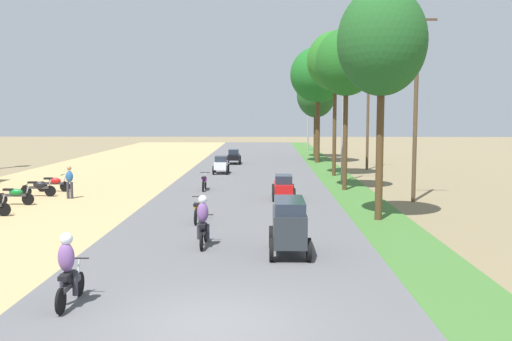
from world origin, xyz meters
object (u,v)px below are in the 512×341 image
(median_tree_nearest, at_px, (382,42))
(motorbike_ahead_second, at_px, (203,222))
(parked_motorbike_sixth, at_px, (54,183))
(motorbike_ahead_fourth, at_px, (204,181))
(streetlamp_mid, at_px, (308,108))
(median_tree_fifth, at_px, (316,95))
(car_sedan_black, at_px, (234,156))
(pedestrian_on_shoulder, at_px, (70,180))
(car_van_charcoal, at_px, (289,223))
(median_tree_second, at_px, (346,63))
(utility_pole_near, at_px, (368,109))
(car_hatchback_white, at_px, (221,164))
(parked_motorbike_fourth, at_px, (15,195))
(utility_pole_far, at_px, (416,103))
(parked_motorbike_fifth, at_px, (39,187))
(median_tree_fourth, at_px, (318,75))
(median_tree_third, at_px, (335,61))
(car_sedan_red, at_px, (283,186))
(streetlamp_near, at_px, (343,108))
(motorbike_foreground_rider, at_px, (69,271))
(motorbike_ahead_third, at_px, (197,209))

(median_tree_nearest, height_order, motorbike_ahead_second, median_tree_nearest)
(parked_motorbike_sixth, height_order, motorbike_ahead_fourth, motorbike_ahead_fourth)
(streetlamp_mid, distance_m, motorbike_ahead_second, 47.56)
(median_tree_fifth, distance_m, car_sedan_black, 11.74)
(pedestrian_on_shoulder, xyz_separation_m, car_van_charcoal, (10.40, -11.18, 0.06))
(parked_motorbike_sixth, relative_size, median_tree_second, 0.20)
(utility_pole_near, distance_m, motorbike_ahead_second, 27.71)
(car_van_charcoal, bearing_deg, median_tree_second, 76.07)
(utility_pole_near, relative_size, car_hatchback_white, 4.36)
(car_sedan_black, bearing_deg, median_tree_second, -66.06)
(streetlamp_mid, distance_m, car_hatchback_white, 26.59)
(parked_motorbike_fourth, bearing_deg, median_tree_second, 19.30)
(parked_motorbike_sixth, relative_size, utility_pole_far, 0.20)
(utility_pole_far, bearing_deg, parked_motorbike_fifth, 177.24)
(median_tree_fourth, xyz_separation_m, median_tree_fifth, (0.35, 5.90, -1.53))
(streetlamp_mid, relative_size, utility_pole_near, 0.93)
(median_tree_nearest, bearing_deg, pedestrian_on_shoulder, 159.17)
(parked_motorbike_sixth, xyz_separation_m, car_hatchback_white, (8.28, 9.18, 0.19))
(parked_motorbike_sixth, bearing_deg, median_tree_third, 27.23)
(car_sedan_black, bearing_deg, car_sedan_red, -79.72)
(streetlamp_near, relative_size, car_sedan_red, 3.46)
(car_hatchback_white, height_order, motorbike_ahead_fourth, car_hatchback_white)
(median_tree_second, distance_m, motorbike_foreground_rider, 22.12)
(median_tree_third, distance_m, car_sedan_red, 13.31)
(median_tree_third, height_order, car_sedan_black, median_tree_third)
(parked_motorbike_fourth, xyz_separation_m, parked_motorbike_sixth, (0.16, 4.49, 0.00))
(pedestrian_on_shoulder, bearing_deg, parked_motorbike_fourth, -131.65)
(parked_motorbike_sixth, height_order, streetlamp_near, streetlamp_near)
(median_tree_nearest, distance_m, motorbike_foreground_rider, 15.04)
(median_tree_fifth, xyz_separation_m, car_van_charcoal, (-4.02, -37.96, -4.86))
(median_tree_fourth, height_order, motorbike_ahead_third, median_tree_fourth)
(median_tree_fourth, distance_m, streetlamp_mid, 16.05)
(utility_pole_far, height_order, car_van_charcoal, utility_pole_far)
(pedestrian_on_shoulder, distance_m, utility_pole_far, 17.31)
(parked_motorbike_fifth, distance_m, motorbike_ahead_third, 11.12)
(median_tree_nearest, distance_m, motorbike_ahead_second, 10.15)
(median_tree_fifth, bearing_deg, car_sedan_black, -134.15)
(pedestrian_on_shoulder, relative_size, median_tree_nearest, 0.18)
(streetlamp_mid, xyz_separation_m, motorbike_foreground_rider, (-9.04, -52.62, -3.89))
(streetlamp_mid, bearing_deg, streetlamp_near, -90.00)
(streetlamp_near, height_order, motorbike_ahead_second, streetlamp_near)
(parked_motorbike_sixth, relative_size, motorbike_ahead_fourth, 1.00)
(parked_motorbike_sixth, bearing_deg, car_sedan_black, 62.51)
(streetlamp_near, xyz_separation_m, car_van_charcoal, (-4.01, -18.55, -3.54))
(median_tree_fourth, xyz_separation_m, car_sedan_black, (-7.01, -1.67, -6.67))
(pedestrian_on_shoulder, distance_m, median_tree_third, 19.03)
(motorbike_ahead_fourth, bearing_deg, parked_motorbike_sixth, -175.20)
(pedestrian_on_shoulder, xyz_separation_m, motorbike_ahead_third, (7.05, -6.06, -0.39))
(utility_pole_far, height_order, motorbike_ahead_third, utility_pole_far)
(median_tree_fifth, height_order, car_sedan_red, median_tree_fifth)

